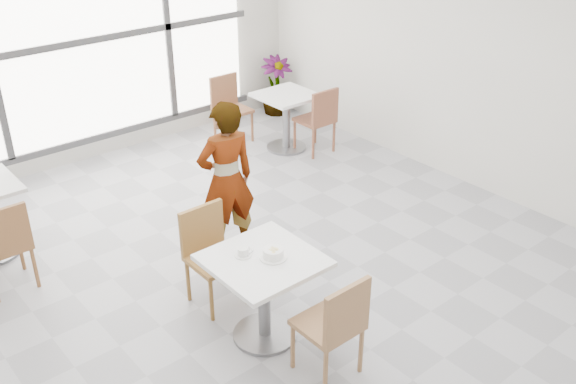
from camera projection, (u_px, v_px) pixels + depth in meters
floor at (267, 275)px, 6.00m from camera, size 7.00×7.00×0.00m
wall_back at (82, 40)px, 7.67m from camera, size 6.00×0.00×6.00m
wall_right at (483, 58)px, 7.00m from camera, size 0.00×7.00×7.00m
window at (85, 41)px, 7.63m from camera, size 4.60×0.07×2.52m
main_table at (264, 283)px, 5.02m from camera, size 0.80×0.80×0.75m
chair_near at (336, 322)px, 4.64m from camera, size 0.42×0.42×0.87m
chair_far at (210, 249)px, 5.48m from camera, size 0.42×0.42×0.87m
oatmeal_bowl at (273, 253)px, 4.90m from camera, size 0.21×0.21×0.10m
coffee_cup at (243, 252)px, 4.93m from camera, size 0.16×0.13×0.07m
person at (226, 180)px, 6.02m from camera, size 0.62×0.46×1.55m
bg_table_right at (286, 114)px, 8.33m from camera, size 0.70×0.70×0.75m
bg_chair_left_near at (4, 242)px, 5.58m from camera, size 0.42×0.42×0.87m
bg_chair_right_near at (319, 117)px, 8.20m from camera, size 0.42×0.42×0.87m
bg_chair_right_far at (229, 104)px, 8.61m from camera, size 0.42×0.42×0.87m
plant_right at (276, 86)px, 9.50m from camera, size 0.58×0.58×0.85m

